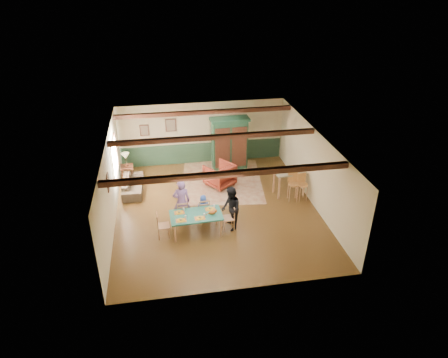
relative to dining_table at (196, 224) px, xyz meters
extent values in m
plane|color=#482E14|center=(0.85, 1.24, -0.34)|extent=(8.00, 8.00, 0.00)
cube|color=beige|center=(0.85, 5.24, 1.01)|extent=(7.00, 0.02, 2.70)
cube|color=beige|center=(-2.65, 1.24, 1.01)|extent=(0.02, 8.00, 2.70)
cube|color=beige|center=(4.35, 1.24, 1.01)|extent=(0.02, 8.00, 2.70)
cube|color=white|center=(0.85, 1.24, 2.36)|extent=(7.00, 8.00, 0.02)
cube|color=#1F3927|center=(0.85, 5.22, 0.11)|extent=(6.95, 0.03, 0.90)
cube|color=black|center=(0.85, -1.06, 2.27)|extent=(6.95, 0.16, 0.16)
cube|color=black|center=(0.85, 1.64, 2.27)|extent=(6.95, 0.16, 0.16)
cube|color=black|center=(0.85, 4.24, 2.27)|extent=(6.95, 0.16, 0.16)
imported|color=#8961A7|center=(-0.40, 0.71, 0.44)|extent=(0.59, 0.40, 1.57)
imported|color=black|center=(1.14, 0.05, 0.41)|extent=(0.60, 0.76, 1.50)
imported|color=#2A4CAB|center=(0.33, 0.74, 0.12)|extent=(0.46, 0.31, 0.92)
cube|color=tan|center=(1.38, 3.32, -0.34)|extent=(3.58, 4.09, 0.01)
cube|color=#13301F|center=(1.89, 4.42, 0.78)|extent=(1.61, 0.69, 2.25)
imported|color=#501510|center=(1.25, 3.02, 0.11)|extent=(1.36, 1.37, 0.91)
imported|color=#403428|center=(-2.10, 3.13, -0.07)|extent=(0.78, 1.86, 0.54)
camera|label=1|loc=(-0.91, -10.61, 7.31)|focal=32.00mm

